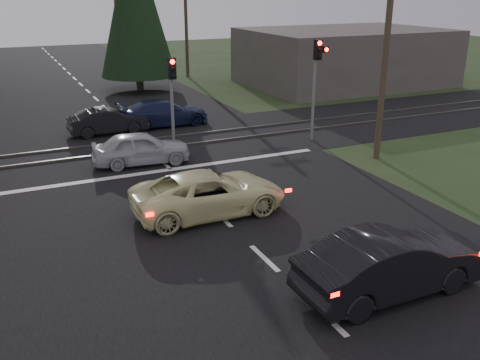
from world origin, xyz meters
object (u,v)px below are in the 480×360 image
utility_pole_mid (186,16)px  dark_hatchback (389,264)px  cream_coupe (209,193)px  utility_pole_far (115,6)px  traffic_signal_center (172,88)px  utility_pole_near (386,45)px  dark_car_far (108,121)px  traffic_signal_right (317,71)px  silver_car (141,148)px  blue_sedan (163,113)px

utility_pole_mid → dark_hatchback: 33.64m
cream_coupe → utility_pole_far: bearing=-9.6°
traffic_signal_center → cream_coupe: bearing=-99.5°
utility_pole_near → dark_car_far: 13.66m
traffic_signal_right → cream_coupe: bearing=-142.3°
traffic_signal_center → utility_pole_far: (7.50, 44.32, 1.92)m
utility_pole_far → utility_pole_near: bearing=-90.0°
traffic_signal_right → dark_hatchback: size_ratio=1.01×
cream_coupe → dark_hatchback: 6.58m
dark_hatchback → dark_car_far: dark_hatchback is taller
utility_pole_near → utility_pole_mid: bearing=90.0°
utility_pole_near → cream_coupe: utility_pole_near is taller
traffic_signal_right → utility_pole_near: 3.87m
traffic_signal_right → utility_pole_mid: (0.95, 20.53, 1.41)m
silver_car → utility_pole_far: bearing=-5.7°
silver_car → cream_coupe: bearing=-167.9°
silver_car → traffic_signal_center: bearing=-50.4°
utility_pole_near → dark_hatchback: 11.65m
utility_pole_far → blue_sedan: 40.46m
traffic_signal_right → traffic_signal_center: 6.68m
traffic_signal_right → dark_car_far: bearing=147.9°
traffic_signal_center → utility_pole_mid: bearing=68.8°
traffic_signal_center → dark_hatchback: 13.60m
dark_car_far → utility_pole_near: bearing=-134.8°
utility_pole_mid → cream_coupe: bearing=-108.2°
traffic_signal_center → utility_pole_near: (7.50, -4.68, 1.92)m
utility_pole_mid → dark_hatchback: bearing=-101.4°
utility_pole_mid → dark_car_far: utility_pole_mid is taller
cream_coupe → silver_car: (-0.64, 5.95, -0.02)m
silver_car → blue_sedan: bearing=-19.4°
utility_pole_near → utility_pole_mid: 24.00m
dark_car_far → utility_pole_mid: bearing=-34.2°
utility_pole_near → dark_hatchback: utility_pole_near is taller
utility_pole_mid → utility_pole_far: size_ratio=1.00×
traffic_signal_center → utility_pole_far: utility_pole_far is taller
utility_pole_far → cream_coupe: 52.39m
utility_pole_far → silver_car: bearing=-101.6°
traffic_signal_center → utility_pole_far: 44.99m
utility_pole_near → dark_car_far: utility_pole_near is taller
dark_hatchback → silver_car: bearing=11.7°
utility_pole_near → cream_coupe: bearing=-163.9°
blue_sedan → traffic_signal_right: bearing=-136.8°
traffic_signal_right → blue_sedan: traffic_signal_right is taller
traffic_signal_right → blue_sedan: size_ratio=0.99×
traffic_signal_right → blue_sedan: (-5.63, 5.81, -2.63)m
silver_car → utility_pole_near: bearing=-104.3°
cream_coupe → dark_hatchback: size_ratio=1.07×
blue_sedan → dark_car_far: (-2.98, -0.42, -0.05)m
utility_pole_near → utility_pole_far: bearing=90.0°
traffic_signal_center → utility_pole_far: bearing=80.4°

